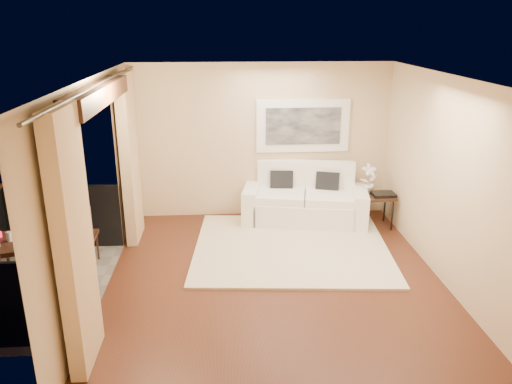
{
  "coord_description": "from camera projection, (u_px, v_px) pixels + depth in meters",
  "views": [
    {
      "loc": [
        -0.66,
        -6.02,
        3.33
      ],
      "look_at": [
        -0.21,
        0.64,
        1.05
      ],
      "focal_mm": 35.0,
      "sensor_mm": 36.0,
      "label": 1
    }
  ],
  "objects": [
    {
      "name": "floor",
      "position": [
        275.0,
        279.0,
        6.8
      ],
      "size": [
        5.0,
        5.0,
        0.0
      ],
      "primitive_type": "plane",
      "color": "#502717",
      "rests_on": "ground"
    },
    {
      "name": "room_shell",
      "position": [
        97.0,
        95.0,
        5.85
      ],
      "size": [
        5.0,
        6.4,
        5.0
      ],
      "color": "white",
      "rests_on": "ground"
    },
    {
      "name": "balcony",
      "position": [
        24.0,
        276.0,
        6.53
      ],
      "size": [
        1.81,
        2.6,
        1.17
      ],
      "color": "#605B56",
      "rests_on": "ground"
    },
    {
      "name": "curtains",
      "position": [
        108.0,
        190.0,
        6.23
      ],
      "size": [
        0.16,
        4.8,
        2.64
      ],
      "color": "#DBB687",
      "rests_on": "ground"
    },
    {
      "name": "artwork",
      "position": [
        303.0,
        126.0,
        8.65
      ],
      "size": [
        1.62,
        0.07,
        0.92
      ],
      "color": "white",
      "rests_on": "room_shell"
    },
    {
      "name": "rug",
      "position": [
        291.0,
        247.0,
        7.72
      ],
      "size": [
        3.15,
        2.8,
        0.04
      ],
      "primitive_type": "cube",
      "rotation": [
        0.0,
        0.0,
        -0.08
      ],
      "color": "beige",
      "rests_on": "floor"
    },
    {
      "name": "sofa",
      "position": [
        305.0,
        201.0,
        8.71
      ],
      "size": [
        2.23,
        1.26,
        1.01
      ],
      "rotation": [
        0.0,
        0.0,
        -0.18
      ],
      "color": "white",
      "rests_on": "floor"
    },
    {
      "name": "side_table",
      "position": [
        378.0,
        198.0,
        8.44
      ],
      "size": [
        0.52,
        0.52,
        0.56
      ],
      "rotation": [
        0.0,
        0.0,
        0.01
      ],
      "color": "#311A10",
      "rests_on": "floor"
    },
    {
      "name": "tray",
      "position": [
        383.0,
        194.0,
        8.37
      ],
      "size": [
        0.39,
        0.3,
        0.05
      ],
      "primitive_type": "cube",
      "rotation": [
        0.0,
        0.0,
        0.05
      ],
      "color": "black",
      "rests_on": "side_table"
    },
    {
      "name": "orchid",
      "position": [
        369.0,
        179.0,
        8.44
      ],
      "size": [
        0.3,
        0.23,
        0.51
      ],
      "primitive_type": "imported",
      "rotation": [
        0.0,
        0.0,
        0.19
      ],
      "color": "white",
      "rests_on": "side_table"
    },
    {
      "name": "balcony_chair_far",
      "position": [
        79.0,
        232.0,
        6.93
      ],
      "size": [
        0.44,
        0.44,
        0.97
      ],
      "rotation": [
        0.0,
        0.0,
        3.19
      ],
      "color": "#311A10",
      "rests_on": "balcony"
    },
    {
      "name": "glass_b",
      "position": [
        9.0,
        237.0,
        5.95
      ],
      "size": [
        0.06,
        0.06,
        0.12
      ],
      "primitive_type": "cylinder",
      "color": "silver",
      "rests_on": "bistro_table"
    }
  ]
}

